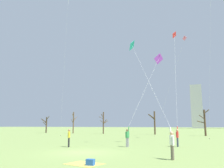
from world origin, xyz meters
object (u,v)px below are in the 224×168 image
(bare_tree_rightmost, at_px, (205,122))
(bare_tree_far_right_edge, at_px, (103,122))
(bare_tree_center, at_px, (46,124))
(distant_kite_drifting_right_pink, at_px, (181,50))
(picnic_spot, at_px, (88,163))
(kite_flyer_foreground_right_teal, at_px, (158,109))
(kite_flyer_midfield_left_purple, at_px, (135,118))
(bystander_strolling_midfield, at_px, (69,137))
(bare_tree_right_of_center, at_px, (154,122))
(distant_kite_low_near_trees_white, at_px, (67,23))
(kite_flyer_foreground_left_red, at_px, (177,116))
(bare_tree_left_of_center, at_px, (73,122))
(distant_kite_high_overhead_green, at_px, (210,8))

(bare_tree_rightmost, relative_size, bare_tree_far_right_edge, 0.98)
(bare_tree_far_right_edge, relative_size, bare_tree_center, 1.18)
(bare_tree_rightmost, bearing_deg, bare_tree_far_right_edge, 172.10)
(distant_kite_drifting_right_pink, distance_m, picnic_spot, 34.72)
(kite_flyer_foreground_right_teal, distance_m, bare_tree_rightmost, 31.06)
(bare_tree_center, bearing_deg, kite_flyer_midfield_left_purple, -42.09)
(bystander_strolling_midfield, distance_m, bare_tree_right_of_center, 31.30)
(bare_tree_right_of_center, bearing_deg, kite_flyer_midfield_left_purple, -83.05)
(kite_flyer_midfield_left_purple, bearing_deg, kite_flyer_foreground_right_teal, -60.35)
(bare_tree_right_of_center, height_order, bare_tree_far_right_edge, bare_tree_far_right_edge)
(kite_flyer_foreground_right_teal, distance_m, bare_tree_center, 48.27)
(distant_kite_low_near_trees_white, bearing_deg, kite_flyer_foreground_left_red, -29.33)
(distant_kite_drifting_right_pink, bearing_deg, bare_tree_left_of_center, 162.59)
(distant_kite_drifting_right_pink, bearing_deg, distant_kite_high_overhead_green, -54.39)
(bystander_strolling_midfield, relative_size, distant_kite_high_overhead_green, 0.07)
(picnic_spot, bearing_deg, distant_kite_drifting_right_pink, 84.78)
(bystander_strolling_midfield, bearing_deg, bare_tree_far_right_edge, 107.35)
(picnic_spot, height_order, bare_tree_far_right_edge, bare_tree_far_right_edge)
(kite_flyer_foreground_right_teal, xyz_separation_m, bare_tree_far_right_edge, (-18.53, 33.91, -0.44))
(kite_flyer_midfield_left_purple, bearing_deg, distant_kite_low_near_trees_white, 141.03)
(distant_kite_drifting_right_pink, relative_size, picnic_spot, 8.53)
(distant_kite_low_near_trees_white, distance_m, bare_tree_left_of_center, 24.36)
(bare_tree_rightmost, bearing_deg, bare_tree_left_of_center, 174.09)
(kite_flyer_foreground_right_teal, distance_m, distant_kite_high_overhead_green, 25.19)
(distant_kite_high_overhead_green, height_order, picnic_spot, distant_kite_high_overhead_green)
(kite_flyer_foreground_left_red, relative_size, bare_tree_far_right_edge, 3.02)
(distant_kite_low_near_trees_white, bearing_deg, bare_tree_left_of_center, 113.65)
(kite_flyer_foreground_left_red, distance_m, bare_tree_right_of_center, 27.07)
(bare_tree_far_right_edge, bearing_deg, distant_kite_high_overhead_green, -32.84)
(kite_flyer_foreground_right_teal, height_order, bare_tree_rightmost, kite_flyer_foreground_right_teal)
(bare_tree_rightmost, xyz_separation_m, bare_tree_far_right_edge, (-21.83, 3.03, 0.05))
(distant_kite_low_near_trees_white, relative_size, picnic_spot, 12.45)
(distant_kite_low_near_trees_white, relative_size, bare_tree_rightmost, 5.34)
(kite_flyer_foreground_left_red, bearing_deg, kite_flyer_foreground_right_teal, -93.75)
(bare_tree_right_of_center, xyz_separation_m, bare_tree_rightmost, (10.00, -2.98, -0.07))
(distant_kite_high_overhead_green, distance_m, distant_kite_drifting_right_pink, 9.36)
(kite_flyer_foreground_left_red, bearing_deg, bystander_strolling_midfield, -151.26)
(bare_tree_left_of_center, bearing_deg, bare_tree_far_right_edge, -0.40)
(kite_flyer_foreground_right_teal, relative_size, bare_tree_rightmost, 2.35)
(bare_tree_left_of_center, bearing_deg, bare_tree_center, -179.20)
(kite_flyer_foreground_left_red, distance_m, bare_tree_far_right_edge, 32.34)
(kite_flyer_foreground_right_teal, xyz_separation_m, bare_tree_left_of_center, (-26.50, 33.97, -0.32))
(kite_flyer_foreground_right_teal, relative_size, bare_tree_center, 2.73)
(bare_tree_rightmost, height_order, bare_tree_left_of_center, bare_tree_left_of_center)
(distant_kite_high_overhead_green, bearing_deg, kite_flyer_foreground_left_red, -112.69)
(bare_tree_right_of_center, relative_size, bare_tree_center, 1.17)
(distant_kite_low_near_trees_white, bearing_deg, distant_kite_high_overhead_green, -1.51)
(distant_kite_low_near_trees_white, relative_size, bare_tree_left_of_center, 5.07)
(bystander_strolling_midfield, height_order, picnic_spot, bystander_strolling_midfield)
(kite_flyer_foreground_right_teal, height_order, distant_kite_low_near_trees_white, distant_kite_low_near_trees_white)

